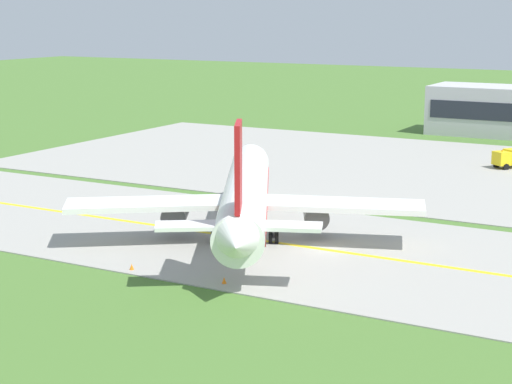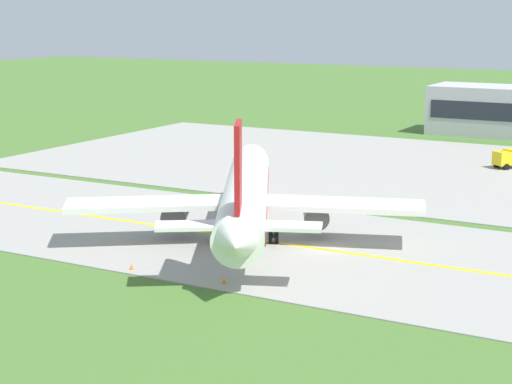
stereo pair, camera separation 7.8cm
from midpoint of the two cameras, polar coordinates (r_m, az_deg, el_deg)
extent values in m
plane|color=#47702D|center=(75.72, 4.36, -3.88)|extent=(500.00, 500.00, 0.00)
cube|color=#9E9B93|center=(75.71, 4.36, -3.84)|extent=(240.00, 28.00, 0.10)
cube|color=yellow|center=(75.69, 4.36, -3.80)|extent=(220.00, 0.60, 0.01)
cylinder|color=white|center=(78.49, -0.68, -0.12)|extent=(19.30, 31.98, 4.00)
cone|color=white|center=(96.36, -0.30, 2.13)|extent=(4.57, 4.06, 3.80)
cone|color=white|center=(60.53, -1.28, -3.38)|extent=(4.50, 4.41, 3.40)
cube|color=red|center=(78.60, -0.68, -0.48)|extent=(18.11, 29.61, 0.36)
cube|color=#1E232D|center=(94.08, -0.34, 2.32)|extent=(3.85, 3.17, 0.70)
cube|color=white|center=(77.22, -7.05, -0.79)|extent=(14.99, 12.63, 0.50)
cylinder|color=#47474C|center=(79.21, -5.38, -1.47)|extent=(3.61, 4.08, 2.30)
cylinder|color=black|center=(80.75, -5.25, -1.21)|extent=(1.98, 1.19, 2.10)
cube|color=white|center=(76.63, 5.63, -0.86)|extent=(15.74, 9.55, 0.50)
cylinder|color=#47474C|center=(78.76, 4.05, -1.52)|extent=(3.61, 4.08, 2.30)
cylinder|color=black|center=(80.32, 4.00, -1.26)|extent=(1.98, 1.19, 2.10)
cube|color=red|center=(62.77, -1.16, 1.72)|extent=(2.39, 4.08, 6.50)
cube|color=white|center=(63.73, -4.03, -2.25)|extent=(6.33, 5.32, 0.30)
cube|color=white|center=(63.46, 1.74, -2.28)|extent=(6.46, 4.44, 0.30)
cylinder|color=slate|center=(91.79, -0.39, -0.16)|extent=(0.24, 0.24, 1.65)
cylinder|color=black|center=(91.97, -0.39, -0.66)|extent=(0.82, 1.14, 1.10)
cylinder|color=slate|center=(77.33, -2.65, -2.47)|extent=(0.24, 0.24, 1.65)
cylinder|color=black|center=(77.55, -2.85, -3.06)|extent=(0.82, 1.14, 1.10)
cylinder|color=black|center=(77.52, -2.44, -3.06)|extent=(0.82, 1.14, 1.10)
cylinder|color=slate|center=(77.15, 1.21, -2.49)|extent=(0.24, 0.24, 1.65)
cylinder|color=black|center=(77.36, 1.00, -3.08)|extent=(0.82, 1.14, 1.10)
cylinder|color=black|center=(77.36, 1.41, -3.08)|extent=(0.82, 1.14, 1.10)
cube|color=yellow|center=(118.45, 16.09, 2.18)|extent=(2.69, 2.66, 1.80)
cube|color=#1E232D|center=(117.93, 15.81, 2.31)|extent=(1.51, 1.24, 0.81)
cylinder|color=orange|center=(118.30, 16.12, 2.65)|extent=(0.20, 0.20, 0.18)
cylinder|color=black|center=(117.86, 16.36, 1.59)|extent=(0.80, 0.89, 0.90)
cylinder|color=black|center=(119.40, 15.76, 1.76)|extent=(0.80, 0.89, 0.90)
cone|color=orange|center=(66.12, -2.12, -5.94)|extent=(0.44, 0.44, 0.60)
cone|color=orange|center=(70.22, -8.26, -4.98)|extent=(0.44, 0.44, 0.60)
camera|label=1|loc=(0.04, -89.97, 0.01)|focal=60.04mm
camera|label=2|loc=(0.04, 90.03, -0.01)|focal=60.04mm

